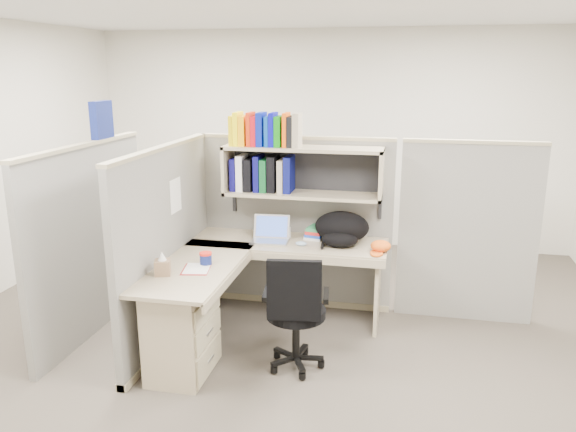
% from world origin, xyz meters
% --- Properties ---
extents(ground, '(6.00, 6.00, 0.00)m').
position_xyz_m(ground, '(0.00, 0.00, 0.00)').
color(ground, '#39342C').
rests_on(ground, ground).
extents(room_shell, '(6.00, 6.00, 6.00)m').
position_xyz_m(room_shell, '(0.00, 0.00, 1.62)').
color(room_shell, beige).
rests_on(room_shell, ground).
extents(cubicle, '(3.79, 1.84, 1.95)m').
position_xyz_m(cubicle, '(-0.37, 0.45, 0.91)').
color(cubicle, slate).
rests_on(cubicle, ground).
extents(desk, '(1.74, 1.75, 0.73)m').
position_xyz_m(desk, '(-0.41, -0.29, 0.44)').
color(desk, gray).
rests_on(desk, ground).
extents(laptop, '(0.34, 0.34, 0.23)m').
position_xyz_m(laptop, '(-0.16, 0.52, 0.85)').
color(laptop, '#ADAEB2').
rests_on(laptop, desk).
extents(backpack, '(0.54, 0.45, 0.28)m').
position_xyz_m(backpack, '(0.46, 0.58, 0.87)').
color(backpack, black).
rests_on(backpack, desk).
extents(orange_cap, '(0.22, 0.24, 0.09)m').
position_xyz_m(orange_cap, '(0.82, 0.46, 0.78)').
color(orange_cap, '#D65312').
rests_on(orange_cap, desk).
extents(snack_canister, '(0.10, 0.10, 0.10)m').
position_xyz_m(snack_canister, '(-0.51, -0.15, 0.78)').
color(snack_canister, navy).
rests_on(snack_canister, desk).
extents(tissue_box, '(0.14, 0.14, 0.18)m').
position_xyz_m(tissue_box, '(-0.74, -0.44, 0.82)').
color(tissue_box, '#8B6C4F').
rests_on(tissue_box, desk).
extents(mouse, '(0.10, 0.07, 0.04)m').
position_xyz_m(mouse, '(0.13, 0.47, 0.75)').
color(mouse, '#94B2D1').
rests_on(mouse, desk).
extents(paper_cup, '(0.07, 0.07, 0.10)m').
position_xyz_m(paper_cup, '(-0.04, 0.67, 0.78)').
color(paper_cup, silver).
rests_on(paper_cup, desk).
extents(book_stack, '(0.20, 0.24, 0.10)m').
position_xyz_m(book_stack, '(0.22, 0.73, 0.78)').
color(book_stack, gray).
rests_on(book_stack, desk).
extents(loose_paper, '(0.23, 0.28, 0.00)m').
position_xyz_m(loose_paper, '(-0.54, -0.26, 0.73)').
color(loose_paper, white).
rests_on(loose_paper, desk).
extents(task_chair, '(0.51, 0.47, 0.94)m').
position_xyz_m(task_chair, '(0.25, -0.33, 0.33)').
color(task_chair, black).
rests_on(task_chair, ground).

